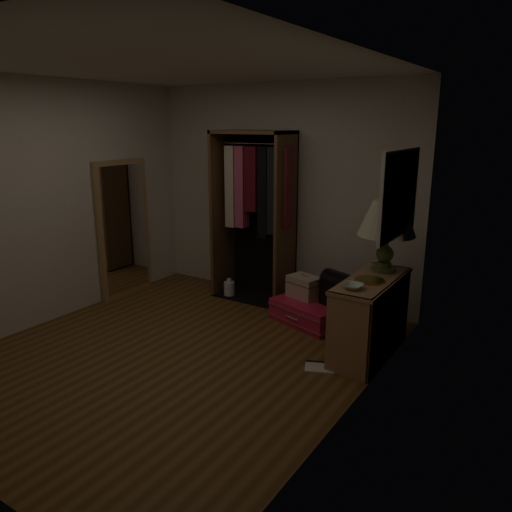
# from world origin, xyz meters

# --- Properties ---
(ground) EXTENTS (4.00, 4.00, 0.00)m
(ground) POSITION_xyz_m (0.00, 0.00, 0.00)
(ground) COLOR brown
(ground) RESTS_ON ground
(room_walls) EXTENTS (3.52, 4.02, 2.60)m
(room_walls) POSITION_xyz_m (0.08, 0.04, 1.50)
(room_walls) COLOR beige
(room_walls) RESTS_ON ground
(console_bookshelf) EXTENTS (0.42, 1.12, 0.75)m
(console_bookshelf) POSITION_xyz_m (1.54, 1.03, 0.40)
(console_bookshelf) COLOR #9C6F4B
(console_bookshelf) RESTS_ON ground
(open_wardrobe) EXTENTS (0.99, 0.50, 2.05)m
(open_wardrobe) POSITION_xyz_m (-0.21, 1.77, 1.21)
(open_wardrobe) COLOR brown
(open_wardrobe) RESTS_ON ground
(floor_mirror) EXTENTS (0.06, 0.80, 1.70)m
(floor_mirror) POSITION_xyz_m (-1.70, 1.00, 0.85)
(floor_mirror) COLOR #A47D4F
(floor_mirror) RESTS_ON ground
(pink_suitcase) EXTENTS (0.93, 0.78, 0.24)m
(pink_suitcase) POSITION_xyz_m (0.73, 1.41, 0.12)
(pink_suitcase) COLOR red
(pink_suitcase) RESTS_ON ground
(train_case) EXTENTS (0.41, 0.34, 0.26)m
(train_case) POSITION_xyz_m (0.60, 1.49, 0.37)
(train_case) COLOR tan
(train_case) RESTS_ON pink_suitcase
(black_bag) EXTENTS (0.41, 0.34, 0.38)m
(black_bag) POSITION_xyz_m (1.02, 1.44, 0.44)
(black_bag) COLOR black
(black_bag) RESTS_ON pink_suitcase
(table_lamp) EXTENTS (0.64, 0.64, 0.69)m
(table_lamp) POSITION_xyz_m (1.54, 1.31, 1.25)
(table_lamp) COLOR #3F4F26
(table_lamp) RESTS_ON console_bookshelf
(brass_tray) EXTENTS (0.31, 0.31, 0.02)m
(brass_tray) POSITION_xyz_m (1.54, 0.93, 0.76)
(brass_tray) COLOR olive
(brass_tray) RESTS_ON console_bookshelf
(ceramic_bowl) EXTENTS (0.19, 0.19, 0.04)m
(ceramic_bowl) POSITION_xyz_m (1.49, 0.65, 0.77)
(ceramic_bowl) COLOR #B0D3B9
(ceramic_bowl) RESTS_ON console_bookshelf
(white_jug) EXTENTS (0.17, 0.17, 0.24)m
(white_jug) POSITION_xyz_m (-0.52, 1.60, 0.10)
(white_jug) COLOR silver
(white_jug) RESTS_ON ground
(floor_book) EXTENTS (0.32, 0.30, 0.02)m
(floor_book) POSITION_xyz_m (1.28, 0.49, 0.01)
(floor_book) COLOR beige
(floor_book) RESTS_ON ground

